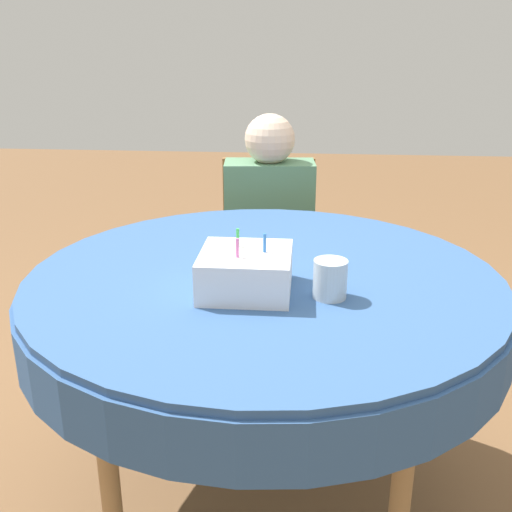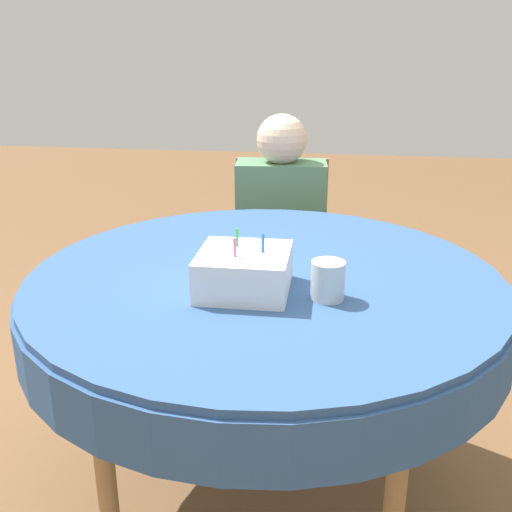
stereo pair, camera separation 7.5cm
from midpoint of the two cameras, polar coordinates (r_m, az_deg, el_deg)
The scene contains 6 objects.
ground_plane at distance 2.04m, azimuth -0.49°, elevation -22.31°, with size 12.00×12.00×0.00m, color brown.
dining_table at distance 1.65m, azimuth -0.56°, elevation -4.49°, with size 1.30×1.30×0.77m.
chair at distance 2.64m, azimuth 0.40°, elevation 0.16°, with size 0.49×0.49×0.87m.
person at distance 2.49m, azimuth 0.41°, elevation 3.37°, with size 0.38×0.30×1.09m.
birthday_cake at distance 1.49m, azimuth -2.41°, elevation -1.51°, with size 0.22×0.22×0.15m.
drinking_glass at distance 1.46m, azimuth 5.63°, elevation -2.21°, with size 0.08×0.08×0.10m.
Camera 1 is at (0.11, -1.50, 1.38)m, focal length 42.00 mm.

